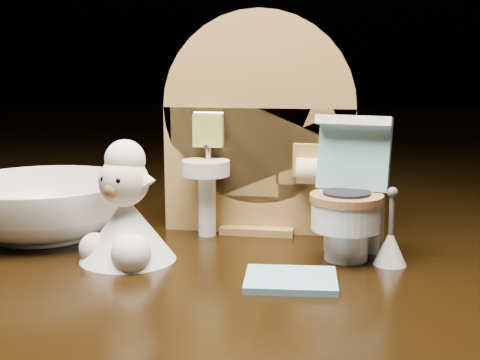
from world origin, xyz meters
name	(u,v)px	position (x,y,z in m)	size (l,w,h in m)	color
backdrop_panel	(258,137)	(0.00, 0.06, 0.07)	(0.13, 0.05, 0.15)	#A37840
toy_toilet	(350,205)	(0.06, 0.01, 0.03)	(0.05, 0.06, 0.09)	white
bath_mat	(291,280)	(0.03, -0.04, 0.00)	(0.05, 0.04, 0.00)	#7DB8CB
toilet_brush	(390,245)	(0.09, 0.00, 0.01)	(0.02, 0.02, 0.05)	white
plush_lamb	(126,219)	(-0.07, -0.02, 0.03)	(0.06, 0.06, 0.07)	white
ceramic_bowl	(44,208)	(-0.14, 0.03, 0.02)	(0.12, 0.12, 0.04)	white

